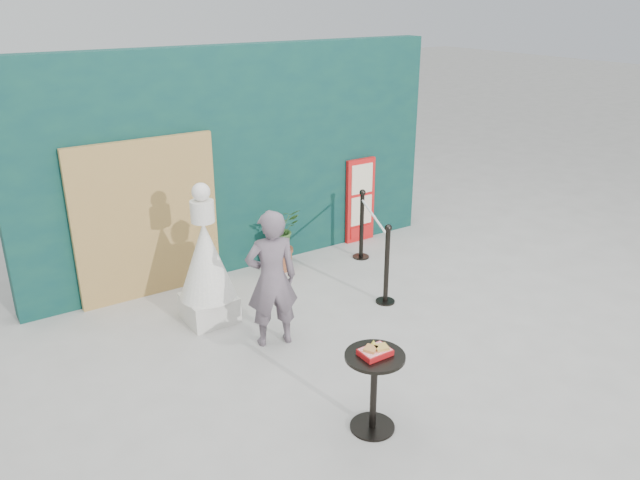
% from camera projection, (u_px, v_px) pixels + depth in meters
% --- Properties ---
extents(ground, '(60.00, 60.00, 0.00)m').
position_uv_depth(ground, '(384.00, 365.00, 6.47)').
color(ground, '#ADAAA5').
rests_on(ground, ground).
extents(back_wall, '(6.00, 0.30, 3.00)m').
position_uv_depth(back_wall, '(240.00, 161.00, 8.36)').
color(back_wall, '#0B3031').
rests_on(back_wall, ground).
extents(bamboo_fence, '(1.80, 0.08, 2.00)m').
position_uv_depth(bamboo_fence, '(147.00, 220.00, 7.66)').
color(bamboo_fence, tan).
rests_on(bamboo_fence, ground).
extents(woman, '(0.64, 0.50, 1.54)m').
position_uv_depth(woman, '(272.00, 279.00, 6.62)').
color(woman, '#665864').
rests_on(woman, ground).
extents(menu_board, '(0.50, 0.07, 1.30)m').
position_uv_depth(menu_board, '(360.00, 201.00, 9.50)').
color(menu_board, red).
rests_on(menu_board, ground).
extents(statue, '(0.65, 0.65, 1.68)m').
position_uv_depth(statue, '(206.00, 266.00, 7.13)').
color(statue, silver).
rests_on(statue, ground).
extents(cafe_table, '(0.52, 0.52, 0.75)m').
position_uv_depth(cafe_table, '(374.00, 380.00, 5.36)').
color(cafe_table, black).
rests_on(cafe_table, ground).
extents(food_basket, '(0.26, 0.19, 0.11)m').
position_uv_depth(food_basket, '(375.00, 351.00, 5.25)').
color(food_basket, '#B51316').
rests_on(food_basket, cafe_table).
extents(planter, '(0.52, 0.45, 0.88)m').
position_uv_depth(planter, '(280.00, 234.00, 8.54)').
color(planter, brown).
rests_on(planter, ground).
extents(stanchion_barrier, '(0.84, 1.54, 1.03)m').
position_uv_depth(stanchion_barrier, '(373.00, 244.00, 8.26)').
color(stanchion_barrier, black).
rests_on(stanchion_barrier, ground).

